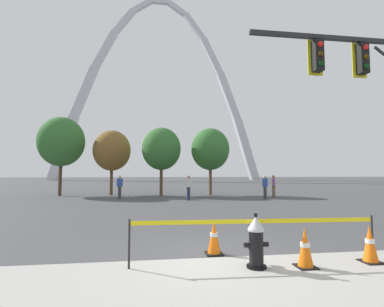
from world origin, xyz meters
The scene contains 15 objects.
ground_plane centered at (0.00, 0.00, 0.00)m, with size 240.00×240.00×0.00m, color #474749.
fire_hydrant centered at (0.56, -0.74, 0.47)m, with size 0.46×0.48×0.99m.
caution_tape_barrier centered at (0.62, -0.59, 0.61)m, with size 4.77×0.25×0.90m.
traffic_cone_by_hydrant centered at (2.87, -0.76, 0.36)m, with size 0.36×0.36×0.73m.
traffic_cone_mid_sidewalk centered at (-0.02, 0.22, 0.36)m, with size 0.36×0.36×0.73m.
traffic_cone_curb_edge centered at (1.47, -0.85, 0.36)m, with size 0.36×0.36×0.73m.
monument_arch centered at (0.00, 65.68, 21.11)m, with size 52.80×2.09×47.83m.
tree_far_left centered at (-8.42, 17.05, 4.18)m, with size 3.49×3.49×6.11m.
tree_left_mid centered at (-4.63, 17.36, 3.55)m, with size 2.97×2.97×5.19m.
tree_center_left centered at (-0.70, 16.32, 3.65)m, with size 3.05×3.05×5.33m.
tree_center_right centered at (3.19, 16.14, 3.65)m, with size 3.05×3.05×5.33m.
pedestrian_walking_left centered at (7.23, 13.37, 0.82)m, with size 0.31×0.39×1.59m.
pedestrian_standing_center centered at (0.94, 12.22, 0.82)m, with size 0.39×0.35×1.59m.
pedestrian_walking_right centered at (6.22, 12.49, 0.82)m, with size 0.37×0.25×1.59m.
pedestrian_near_trees centered at (-3.55, 13.65, 0.82)m, with size 0.39×0.36×1.59m.
Camera 1 is at (-1.33, -5.79, 1.73)m, focal length 26.22 mm.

